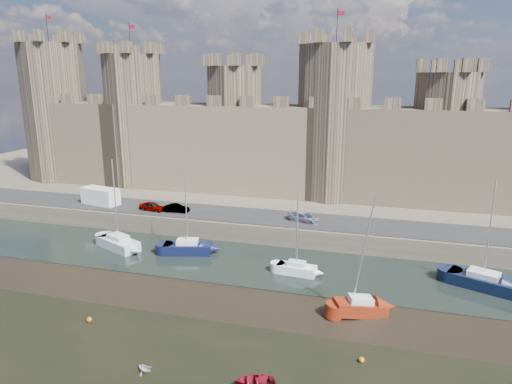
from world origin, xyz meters
The scene contains 17 objects.
water_channel centered at (0.00, 24.00, 0.04)m, with size 160.00×12.00×0.08m, color black.
quay centered at (0.00, 60.00, 1.25)m, with size 160.00×60.00×2.50m, color #4C443A.
road centered at (0.00, 34.00, 2.55)m, with size 160.00×7.00×0.10m, color black.
castle centered at (-0.64, 48.00, 11.67)m, with size 108.50×11.00×29.00m.
car_0 centered at (-21.19, 32.60, 3.16)m, with size 1.55×3.85×1.31m, color gray.
car_1 centered at (-17.58, 32.82, 3.09)m, with size 1.26×3.60×1.19m, color gray.
car_2 centered at (0.31, 33.46, 3.10)m, with size 1.69×4.17×1.21m, color gray.
van centered at (-30.09, 33.50, 3.76)m, with size 5.76×2.30×2.51m, color silver.
sailboat_0 centered at (-21.42, 24.00, 0.86)m, with size 6.48×4.61×11.30m.
sailboat_1 centered at (-12.41, 24.81, 0.88)m, with size 6.08×3.55×11.45m.
sailboat_2 centered at (1.40, 22.56, 0.76)m, with size 4.39×2.03×9.21m.
sailboat_3 centered at (20.30, 24.31, 0.86)m, with size 7.00×4.89×11.44m.
sailboat_4 centered at (8.57, 15.67, 0.81)m, with size 5.15×3.66×11.23m.
dinghy_3 centered at (-6.14, 2.84, 0.33)m, with size 1.09×0.67×1.26m, color silver.
dinghy_4 centered at (1.98, 3.63, 0.30)m, with size 2.09×0.61×2.92m, color maroon.
buoy_1 centered at (-14.33, 7.86, 0.24)m, with size 0.48×0.48×0.48m, color #DA5E09.
buoy_3 centered at (9.10, 8.38, 0.22)m, with size 0.44×0.44×0.44m, color orange.
Camera 1 is at (9.53, -22.92, 21.15)m, focal length 32.00 mm.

